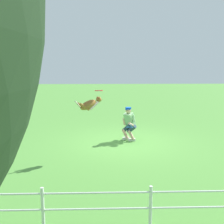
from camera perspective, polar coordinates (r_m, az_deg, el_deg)
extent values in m
plane|color=#53933C|center=(10.48, 2.88, -6.32)|extent=(60.00, 60.00, 0.00)
cube|color=silver|center=(10.89, 2.86, -5.41)|extent=(0.26, 0.10, 0.10)
cylinder|color=tan|center=(10.80, 2.71, -4.49)|extent=(0.30, 0.29, 0.37)
cylinder|color=#294151|center=(10.78, 3.00, -3.29)|extent=(0.40, 0.38, 0.37)
cube|color=silver|center=(10.73, 4.07, -5.65)|extent=(0.26, 0.10, 0.10)
cylinder|color=tan|center=(10.64, 3.93, -4.73)|extent=(0.30, 0.29, 0.37)
cylinder|color=#294151|center=(10.65, 4.04, -3.47)|extent=(0.40, 0.38, 0.37)
cube|color=#8EC188|center=(10.66, 3.63, -1.55)|extent=(0.52, 0.53, 0.58)
cylinder|color=#8EC188|center=(10.75, 2.71, -1.12)|extent=(0.16, 0.16, 0.29)
cylinder|color=#8EC188|center=(10.52, 4.46, -1.38)|extent=(0.16, 0.16, 0.29)
cylinder|color=tan|center=(10.39, 3.90, -2.54)|extent=(0.25, 0.27, 0.19)
cylinder|color=tan|center=(10.76, 2.49, -1.97)|extent=(0.16, 0.16, 0.27)
sphere|color=tan|center=(10.52, 3.34, 0.29)|extent=(0.21, 0.21, 0.21)
cylinder|color=#0D43B0|center=(10.50, 3.34, 0.77)|extent=(0.22, 0.22, 0.07)
cylinder|color=#0D43B0|center=(10.43, 3.02, 0.54)|extent=(0.12, 0.12, 0.02)
ellipsoid|color=olive|center=(8.56, -4.87, 1.47)|extent=(0.65, 0.55, 0.42)
ellipsoid|color=beige|center=(8.64, -3.97, 1.40)|extent=(0.12, 0.17, 0.15)
sphere|color=olive|center=(8.75, -2.72, 2.58)|extent=(0.17, 0.17, 0.17)
cone|color=olive|center=(8.80, -2.23, 2.49)|extent=(0.13, 0.13, 0.09)
cone|color=olive|center=(8.68, -2.63, 3.02)|extent=(0.06, 0.06, 0.07)
cone|color=olive|center=(8.77, -3.03, 3.09)|extent=(0.06, 0.06, 0.07)
cylinder|color=beige|center=(8.59, -3.63, 1.28)|extent=(0.32, 0.25, 0.27)
cylinder|color=beige|center=(8.71, -4.15, 1.39)|extent=(0.32, 0.25, 0.27)
cylinder|color=olive|center=(8.41, -5.61, 1.06)|extent=(0.32, 0.25, 0.27)
cylinder|color=olive|center=(8.54, -6.11, 1.18)|extent=(0.32, 0.25, 0.27)
cylinder|color=beige|center=(8.37, -7.02, 1.58)|extent=(0.19, 0.15, 0.23)
cylinder|color=red|center=(8.63, -2.73, 4.39)|extent=(0.27, 0.27, 0.04)
cylinder|color=#2D7FEE|center=(10.30, 3.60, -3.10)|extent=(0.37, 0.36, 0.10)
cylinder|color=white|center=(5.36, 7.87, -18.50)|extent=(0.06, 0.06, 0.77)
cylinder|color=white|center=(5.41, -13.94, -18.47)|extent=(0.06, 0.06, 0.77)
cylinder|color=white|center=(5.38, 7.86, -18.86)|extent=(15.46, 0.04, 0.04)
cylinder|color=white|center=(5.24, 7.95, -15.91)|extent=(15.46, 0.04, 0.04)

